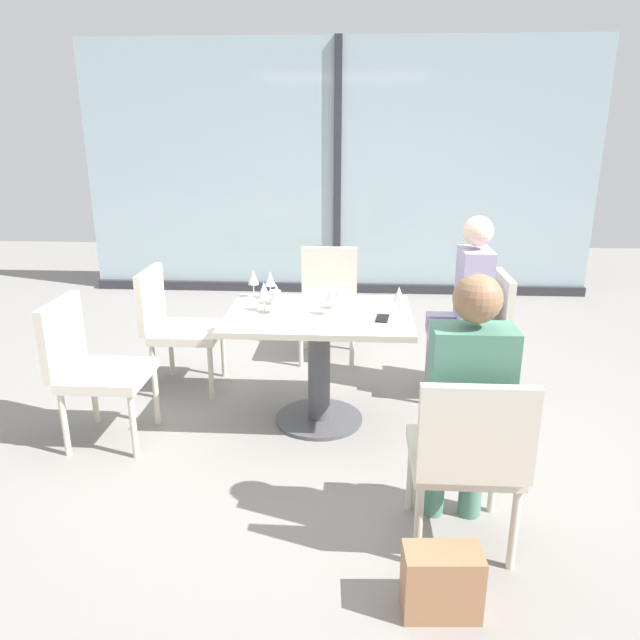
# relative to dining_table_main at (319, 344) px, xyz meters

# --- Properties ---
(ground_plane) EXTENTS (12.00, 12.00, 0.00)m
(ground_plane) POSITION_rel_dining_table_main_xyz_m (0.00, 0.00, -0.52)
(ground_plane) COLOR gray
(window_wall_backdrop) EXTENTS (5.55, 0.10, 2.70)m
(window_wall_backdrop) POSITION_rel_dining_table_main_xyz_m (0.00, 3.20, 0.69)
(window_wall_backdrop) COLOR #A0B7BC
(window_wall_backdrop) RESTS_ON ground_plane
(dining_table_main) EXTENTS (1.12, 0.83, 0.73)m
(dining_table_main) POSITION_rel_dining_table_main_xyz_m (0.00, 0.00, 0.00)
(dining_table_main) COLOR #BCB29E
(dining_table_main) RESTS_ON ground_plane
(chair_front_right) EXTENTS (0.46, 0.50, 0.87)m
(chair_front_right) POSITION_rel_dining_table_main_xyz_m (0.71, -1.21, -0.03)
(chair_front_right) COLOR beige
(chair_front_right) RESTS_ON ground_plane
(chair_far_right) EXTENTS (0.50, 0.46, 0.87)m
(chair_far_right) POSITION_rel_dining_table_main_xyz_m (1.06, 0.47, -0.03)
(chair_far_right) COLOR beige
(chair_far_right) RESTS_ON ground_plane
(chair_far_left) EXTENTS (0.50, 0.46, 0.87)m
(chair_far_left) POSITION_rel_dining_table_main_xyz_m (-1.06, 0.47, -0.03)
(chair_far_left) COLOR beige
(chair_far_left) RESTS_ON ground_plane
(chair_near_window) EXTENTS (0.46, 0.51, 0.87)m
(chair_near_window) POSITION_rel_dining_table_main_xyz_m (0.00, 1.21, -0.03)
(chair_near_window) COLOR beige
(chair_near_window) RESTS_ON ground_plane
(chair_side_end) EXTENTS (0.50, 0.46, 0.87)m
(chair_side_end) POSITION_rel_dining_table_main_xyz_m (-1.32, -0.32, -0.03)
(chair_side_end) COLOR beige
(chair_side_end) RESTS_ON ground_plane
(person_front_right) EXTENTS (0.34, 0.39, 1.26)m
(person_front_right) POSITION_rel_dining_table_main_xyz_m (0.71, -1.10, 0.18)
(person_front_right) COLOR #4C7F6B
(person_front_right) RESTS_ON ground_plane
(person_far_right) EXTENTS (0.39, 0.34, 1.26)m
(person_far_right) POSITION_rel_dining_table_main_xyz_m (0.95, 0.47, 0.18)
(person_far_right) COLOR #9E93B7
(person_far_right) RESTS_ON ground_plane
(wine_glass_0) EXTENTS (0.07, 0.07, 0.18)m
(wine_glass_0) POSITION_rel_dining_table_main_xyz_m (-0.45, 0.32, 0.34)
(wine_glass_0) COLOR silver
(wine_glass_0) RESTS_ON dining_table_main
(wine_glass_1) EXTENTS (0.07, 0.07, 0.18)m
(wine_glass_1) POSITION_rel_dining_table_main_xyz_m (-0.34, 0.01, 0.34)
(wine_glass_1) COLOR silver
(wine_glass_1) RESTS_ON dining_table_main
(wine_glass_2) EXTENTS (0.07, 0.07, 0.18)m
(wine_glass_2) POSITION_rel_dining_table_main_xyz_m (0.08, -0.05, 0.34)
(wine_glass_2) COLOR silver
(wine_glass_2) RESTS_ON dining_table_main
(wine_glass_3) EXTENTS (0.07, 0.07, 0.18)m
(wine_glass_3) POSITION_rel_dining_table_main_xyz_m (-0.25, -0.04, 0.34)
(wine_glass_3) COLOR silver
(wine_glass_3) RESTS_ON dining_table_main
(wine_glass_4) EXTENTS (0.07, 0.07, 0.18)m
(wine_glass_4) POSITION_rel_dining_table_main_xyz_m (-0.34, 0.29, 0.34)
(wine_glass_4) COLOR silver
(wine_glass_4) RESTS_ON dining_table_main
(wine_glass_5) EXTENTS (0.07, 0.07, 0.18)m
(wine_glass_5) POSITION_rel_dining_table_main_xyz_m (0.13, 0.08, 0.34)
(wine_glass_5) COLOR silver
(wine_glass_5) RESTS_ON dining_table_main
(wine_glass_6) EXTENTS (0.07, 0.07, 0.18)m
(wine_glass_6) POSITION_rel_dining_table_main_xyz_m (0.48, -0.05, 0.34)
(wine_glass_6) COLOR silver
(wine_glass_6) RESTS_ON dining_table_main
(coffee_cup) EXTENTS (0.08, 0.08, 0.09)m
(coffee_cup) POSITION_rel_dining_table_main_xyz_m (-0.29, 0.16, 0.25)
(coffee_cup) COLOR white
(coffee_cup) RESTS_ON dining_table_main
(cell_phone_on_table) EXTENTS (0.09, 0.15, 0.01)m
(cell_phone_on_table) POSITION_rel_dining_table_main_xyz_m (0.38, -0.11, 0.21)
(cell_phone_on_table) COLOR black
(cell_phone_on_table) RESTS_ON dining_table_main
(handbag_0) EXTENTS (0.31, 0.18, 0.28)m
(handbag_0) POSITION_rel_dining_table_main_xyz_m (0.57, -1.57, -0.38)
(handbag_0) COLOR #A3704C
(handbag_0) RESTS_ON ground_plane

